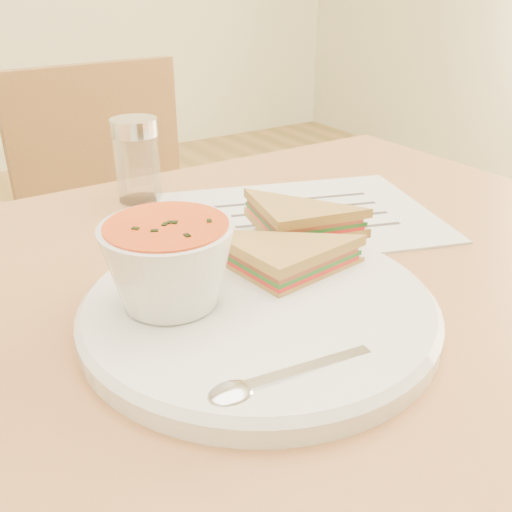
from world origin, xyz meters
TOP-DOWN VIEW (x-y plane):
  - chair_far at (0.13, 0.61)m, footprint 0.41×0.41m
  - plate at (-0.02, -0.07)m, footprint 0.40×0.40m
  - soup_bowl at (-0.09, -0.04)m, footprint 0.13×0.13m
  - sandwich_half_a at (-0.01, -0.08)m, footprint 0.12×0.12m
  - sandwich_half_b at (0.04, -0.02)m, footprint 0.12×0.12m
  - spoon at (-0.05, -0.17)m, footprint 0.17×0.05m
  - paper_menu at (0.15, 0.09)m, footprint 0.39×0.34m
  - condiment_shaker at (0.01, 0.26)m, footprint 0.06×0.06m

SIDE VIEW (x-z plane):
  - chair_far at x=0.13m, z-range 0.00..0.86m
  - paper_menu at x=0.15m, z-range 0.75..0.75m
  - plate at x=-0.02m, z-range 0.75..0.77m
  - spoon at x=-0.05m, z-range 0.77..0.78m
  - sandwich_half_a at x=-0.01m, z-range 0.77..0.80m
  - sandwich_half_b at x=0.04m, z-range 0.78..0.81m
  - soup_bowl at x=-0.09m, z-range 0.77..0.84m
  - condiment_shaker at x=0.01m, z-range 0.75..0.86m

